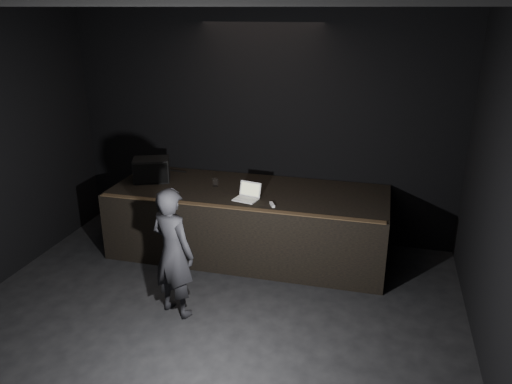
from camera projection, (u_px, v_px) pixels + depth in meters
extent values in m
plane|color=black|center=(178.00, 370.00, 5.11)|extent=(7.00, 7.00, 0.00)
cube|color=black|center=(262.00, 128.00, 7.68)|extent=(6.00, 0.10, 3.50)
cube|color=black|center=(154.00, 7.00, 3.90)|extent=(6.00, 7.00, 0.04)
cube|color=black|center=(249.00, 222.00, 7.42)|extent=(4.00, 1.50, 1.00)
cube|color=brown|center=(234.00, 208.00, 6.60)|extent=(3.92, 0.10, 0.01)
cube|color=black|center=(152.00, 170.00, 7.58)|extent=(0.63, 0.54, 0.35)
cube|color=black|center=(151.00, 174.00, 7.40)|extent=(0.46, 0.20, 0.29)
cylinder|color=black|center=(160.00, 169.00, 8.18)|extent=(0.97, 0.12, 0.02)
cube|color=silver|center=(246.00, 200.00, 6.87)|extent=(0.36, 0.28, 0.02)
cube|color=silver|center=(246.00, 199.00, 6.86)|extent=(0.29, 0.18, 0.00)
cube|color=silver|center=(250.00, 189.00, 6.95)|extent=(0.32, 0.13, 0.20)
cube|color=#ECA445|center=(250.00, 189.00, 6.94)|extent=(0.28, 0.11, 0.16)
cylinder|color=silver|center=(248.00, 189.00, 7.09)|extent=(0.06, 0.06, 0.15)
cylinder|color=navy|center=(248.00, 188.00, 7.09)|extent=(0.06, 0.06, 0.06)
cylinder|color=maroon|center=(248.00, 191.00, 7.11)|extent=(0.06, 0.06, 0.01)
cylinder|color=white|center=(215.00, 182.00, 7.40)|extent=(0.09, 0.09, 0.11)
cube|color=silver|center=(272.00, 205.00, 6.67)|extent=(0.11, 0.16, 0.03)
imported|color=black|center=(173.00, 253.00, 5.82)|extent=(0.68, 0.57, 1.61)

